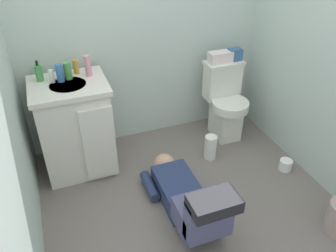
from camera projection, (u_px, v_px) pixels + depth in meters
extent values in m
cube|color=slate|center=(186.00, 198.00, 2.76)|extent=(2.72, 3.01, 0.04)
cube|color=#B5C7BF|center=(142.00, 13.00, 2.91)|extent=(2.38, 0.08, 2.40)
cube|color=silver|center=(225.00, 119.00, 3.37)|extent=(0.22, 0.30, 0.38)
cylinder|color=silver|center=(230.00, 105.00, 3.22)|extent=(0.35, 0.35, 0.08)
cube|color=silver|center=(222.00, 81.00, 3.27)|extent=(0.34, 0.17, 0.34)
cube|color=silver|center=(224.00, 63.00, 3.17)|extent=(0.36, 0.19, 0.03)
cube|color=silver|center=(76.00, 129.00, 2.86)|extent=(0.56, 0.48, 0.78)
cube|color=silver|center=(68.00, 86.00, 2.64)|extent=(0.60, 0.52, 0.04)
cylinder|color=silver|center=(68.00, 87.00, 2.62)|extent=(0.28, 0.28, 0.05)
cube|color=silver|center=(100.00, 144.00, 2.72)|extent=(0.26, 0.03, 0.66)
cylinder|color=silver|center=(64.00, 70.00, 2.71)|extent=(0.02, 0.02, 0.10)
cube|color=navy|center=(179.00, 191.00, 2.69)|extent=(0.29, 0.52, 0.17)
sphere|color=tan|center=(164.00, 164.00, 2.94)|extent=(0.19, 0.19, 0.19)
cube|color=#4B4C72|center=(199.00, 215.00, 2.35)|extent=(0.31, 0.28, 0.20)
cube|color=#4B4C72|center=(209.00, 218.00, 2.18)|extent=(0.31, 0.12, 0.32)
cube|color=black|center=(214.00, 203.00, 2.05)|extent=(0.31, 0.19, 0.09)
cylinder|color=navy|center=(150.00, 186.00, 2.77)|extent=(0.08, 0.30, 0.08)
cube|color=silver|center=(220.00, 57.00, 3.12)|extent=(0.22, 0.11, 0.10)
cube|color=#33598C|center=(235.00, 54.00, 3.16)|extent=(0.12, 0.09, 0.11)
cylinder|color=#42974D|center=(39.00, 73.00, 2.63)|extent=(0.06, 0.06, 0.13)
cylinder|color=black|center=(37.00, 63.00, 2.58)|extent=(0.02, 0.02, 0.04)
cylinder|color=white|center=(52.00, 76.00, 2.61)|extent=(0.04, 0.04, 0.10)
cylinder|color=#386CB3|center=(60.00, 73.00, 2.62)|extent=(0.06, 0.06, 0.14)
cylinder|color=#49974B|center=(68.00, 71.00, 2.65)|extent=(0.06, 0.06, 0.14)
cylinder|color=gold|center=(76.00, 67.00, 2.75)|extent=(0.04, 0.04, 0.11)
cylinder|color=pink|center=(88.00, 66.00, 2.70)|extent=(0.05, 0.05, 0.17)
cylinder|color=white|center=(210.00, 147.00, 3.10)|extent=(0.11, 0.11, 0.24)
cylinder|color=white|center=(285.00, 165.00, 3.00)|extent=(0.11, 0.11, 0.10)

